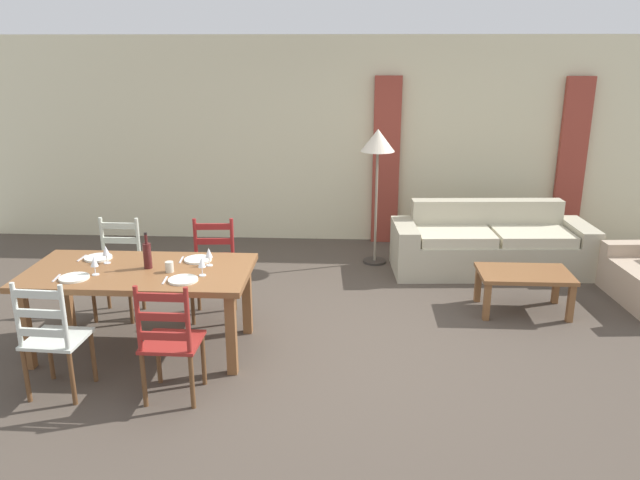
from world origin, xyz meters
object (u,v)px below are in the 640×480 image
object	(u,v)px
dining_chair_far_left	(118,268)
wine_glass_near_left	(94,262)
wine_bottle	(147,255)
standing_lamp	(378,149)
wine_glass_far_right	(209,253)
coffee_table	(524,278)
wine_glass_near_right	(202,263)
wine_glass_far_left	(106,251)
couch	(489,246)
dining_table	(140,279)
dining_chair_far_right	(213,270)
coffee_cup_primary	(169,267)
dining_chair_near_left	(53,338)
dining_chair_near_right	(170,342)

from	to	relation	value
dining_chair_far_left	wine_glass_near_left	bearing A→B (deg)	-79.57
wine_bottle	standing_lamp	size ratio (longest dim) A/B	0.19
wine_glass_far_right	coffee_table	world-z (taller)	wine_glass_far_right
coffee_table	wine_glass_near_right	bearing A→B (deg)	-158.98
coffee_table	standing_lamp	bearing A→B (deg)	135.73
wine_glass_far_left	standing_lamp	world-z (taller)	standing_lamp
coffee_table	couch	bearing A→B (deg)	94.25
dining_table	dining_chair_far_right	bearing A→B (deg)	58.76
wine_bottle	wine_glass_far_left	world-z (taller)	wine_bottle
coffee_cup_primary	wine_glass_far_left	bearing A→B (deg)	162.85
dining_table	dining_chair_far_left	distance (m)	0.90
wine_glass_far_left	couch	bearing A→B (deg)	29.04
wine_glass_far_right	coffee_cup_primary	bearing A→B (deg)	-149.91
dining_chair_near_left	dining_chair_far_right	distance (m)	1.77
dining_chair_far_right	couch	size ratio (longest dim) A/B	0.41
dining_table	wine_glass_near_right	distance (m)	0.62
dining_table	wine_glass_near_left	size ratio (longest dim) A/B	11.80
standing_lamp	wine_glass_near_right	bearing A→B (deg)	-120.86
standing_lamp	dining_chair_near_left	bearing A→B (deg)	-128.15
dining_table	wine_glass_far_right	xyz separation A→B (m)	(0.58, 0.12, 0.20)
dining_chair_far_right	standing_lamp	world-z (taller)	standing_lamp
dining_chair_far_left	wine_glass_far_right	world-z (taller)	dining_chair_far_left
dining_chair_near_right	wine_glass_near_left	bearing A→B (deg)	141.20
wine_bottle	coffee_cup_primary	xyz separation A→B (m)	(0.21, -0.08, -0.07)
coffee_table	dining_chair_far_right	bearing A→B (deg)	-175.30
coffee_cup_primary	wine_glass_near_left	bearing A→B (deg)	-170.24
dining_chair_far_left	coffee_table	world-z (taller)	dining_chair_far_left
dining_chair_near_right	wine_glass_far_left	xyz separation A→B (m)	(-0.80, 0.92, 0.38)
dining_chair_near_left	dining_chair_far_left	size ratio (longest dim) A/B	1.00
wine_glass_far_left	couch	size ratio (longest dim) A/B	0.07
wine_glass_far_right	couch	xyz separation A→B (m)	(2.86, 2.10, -0.57)
dining_table	dining_chair_near_right	xyz separation A→B (m)	(0.48, -0.79, -0.19)
wine_bottle	dining_chair_far_left	bearing A→B (deg)	127.91
wine_glass_near_left	dining_chair_far_left	bearing A→B (deg)	100.43
dining_chair_far_left	wine_glass_far_right	xyz separation A→B (m)	(1.06, -0.62, 0.38)
dining_chair_far_right	wine_glass_near_left	xyz separation A→B (m)	(-0.77, -0.91, 0.38)
dining_chair_far_left	couch	size ratio (longest dim) A/B	0.41
wine_bottle	wine_glass_near_left	bearing A→B (deg)	-154.26
dining_chair_near_left	wine_glass_near_left	distance (m)	0.74
wine_glass_far_right	standing_lamp	bearing A→B (deg)	56.58
wine_bottle	dining_chair_near_right	bearing A→B (deg)	-63.84
dining_chair_near_left	coffee_table	world-z (taller)	dining_chair_near_left
dining_chair_far_left	wine_glass_near_right	distance (m)	1.41
dining_chair_far_right	couch	bearing A→B (deg)	26.25
dining_chair_far_right	wine_glass_near_right	xyz separation A→B (m)	(0.12, -0.88, 0.38)
wine_bottle	couch	distance (m)	4.06
dining_chair_near_right	dining_chair_far_left	size ratio (longest dim) A/B	1.00
wine_glass_far_right	coffee_table	bearing A→B (deg)	16.79
couch	dining_table	bearing A→B (deg)	-147.04
dining_chair_near_right	wine_glass_far_left	bearing A→B (deg)	130.95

